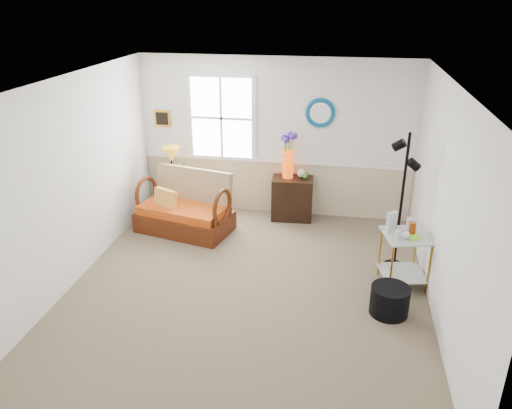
% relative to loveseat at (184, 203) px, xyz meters
% --- Properties ---
extents(floor, '(4.50, 5.00, 0.01)m').
position_rel_loveseat_xyz_m(floor, '(1.30, -1.50, -0.47)').
color(floor, '#82755B').
rests_on(floor, ground).
extents(ceiling, '(4.50, 5.00, 0.01)m').
position_rel_loveseat_xyz_m(ceiling, '(1.30, -1.50, 2.13)').
color(ceiling, white).
rests_on(ceiling, walls).
extents(walls, '(4.51, 5.01, 2.60)m').
position_rel_loveseat_xyz_m(walls, '(1.30, -1.50, 0.83)').
color(walls, white).
rests_on(walls, floor).
extents(wainscot, '(4.46, 0.02, 0.90)m').
position_rel_loveseat_xyz_m(wainscot, '(1.30, 0.98, -0.02)').
color(wainscot, '#C7B594').
rests_on(wainscot, walls).
extents(chair_rail, '(4.46, 0.04, 0.06)m').
position_rel_loveseat_xyz_m(chair_rail, '(1.30, 0.97, 0.45)').
color(chair_rail, white).
rests_on(chair_rail, walls).
extents(window, '(1.14, 0.06, 1.44)m').
position_rel_loveseat_xyz_m(window, '(0.40, 0.97, 1.13)').
color(window, white).
rests_on(window, walls).
extents(picture, '(0.28, 0.03, 0.28)m').
position_rel_loveseat_xyz_m(picture, '(-0.62, 0.98, 1.08)').
color(picture, '#B37719').
rests_on(picture, walls).
extents(mirror, '(0.47, 0.07, 0.47)m').
position_rel_loveseat_xyz_m(mirror, '(2.00, 0.98, 1.28)').
color(mirror, '#0C7DA9').
rests_on(mirror, walls).
extents(loveseat, '(1.58, 1.12, 0.93)m').
position_rel_loveseat_xyz_m(loveseat, '(0.00, 0.00, 0.00)').
color(loveseat, '#491E09').
rests_on(loveseat, floor).
extents(throw_pillow, '(0.40, 0.26, 0.40)m').
position_rel_loveseat_xyz_m(throw_pillow, '(-0.27, -0.08, 0.04)').
color(throw_pillow, orange).
rests_on(throw_pillow, loveseat).
extents(lamp_stand, '(0.39, 0.39, 0.60)m').
position_rel_loveseat_xyz_m(lamp_stand, '(-0.37, 0.62, -0.17)').
color(lamp_stand, black).
rests_on(lamp_stand, floor).
extents(table_lamp, '(0.36, 0.36, 0.57)m').
position_rel_loveseat_xyz_m(table_lamp, '(-0.39, 0.64, 0.41)').
color(table_lamp, orange).
rests_on(table_lamp, lamp_stand).
extents(potted_plant, '(0.38, 0.41, 0.27)m').
position_rel_loveseat_xyz_m(potted_plant, '(-0.24, 0.64, 0.26)').
color(potted_plant, '#437B2D').
rests_on(potted_plant, lamp_stand).
extents(cabinet, '(0.69, 0.47, 0.71)m').
position_rel_loveseat_xyz_m(cabinet, '(1.62, 0.76, -0.11)').
color(cabinet, black).
rests_on(cabinet, floor).
extents(flower_vase, '(0.26, 0.26, 0.74)m').
position_rel_loveseat_xyz_m(flower_vase, '(1.53, 0.79, 0.61)').
color(flower_vase, '#E44909').
rests_on(flower_vase, cabinet).
extents(side_table, '(0.67, 0.67, 0.71)m').
position_rel_loveseat_xyz_m(side_table, '(3.25, -1.03, -0.11)').
color(side_table, '#A9791E').
rests_on(side_table, floor).
extents(tabletop_items, '(0.61, 0.61, 0.26)m').
position_rel_loveseat_xyz_m(tabletop_items, '(3.19, -0.99, 0.38)').
color(tabletop_items, silver).
rests_on(tabletop_items, side_table).
extents(floor_lamp, '(0.34, 0.34, 1.90)m').
position_rel_loveseat_xyz_m(floor_lamp, '(3.19, -0.58, 0.49)').
color(floor_lamp, black).
rests_on(floor_lamp, floor).
extents(ottoman, '(0.57, 0.57, 0.35)m').
position_rel_loveseat_xyz_m(ottoman, '(3.04, -1.72, -0.29)').
color(ottoman, black).
rests_on(ottoman, floor).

